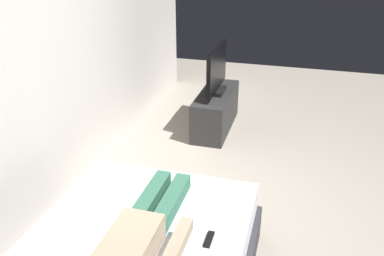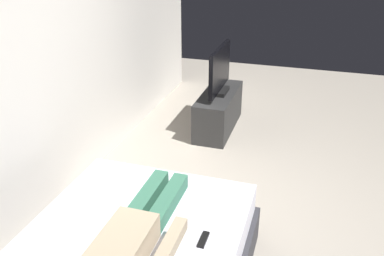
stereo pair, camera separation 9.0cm
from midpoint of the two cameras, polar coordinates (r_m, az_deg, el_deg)
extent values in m
plane|color=#ADA393|center=(3.66, 5.17, -14.10)|extent=(10.00, 10.00, 0.00)
cube|color=silver|center=(3.97, -18.37, 10.74)|extent=(6.40, 0.10, 2.80)
cube|color=tan|center=(2.59, -9.60, -15.98)|extent=(0.48, 0.28, 0.18)
cube|color=#387056|center=(2.97, -3.75, -10.25)|extent=(0.60, 0.11, 0.11)
cube|color=#387056|center=(3.02, -6.65, -9.72)|extent=(0.60, 0.11, 0.11)
cube|color=tan|center=(2.52, -3.07, -15.77)|extent=(0.40, 0.08, 0.08)
cube|color=black|center=(2.73, 1.41, -15.29)|extent=(0.15, 0.04, 0.02)
cube|color=#2D2D2D|center=(5.30, 2.83, 2.43)|extent=(1.10, 0.40, 0.50)
cube|color=black|center=(5.20, 2.90, 5.22)|extent=(0.32, 0.20, 0.05)
cube|color=black|center=(5.10, 2.97, 8.33)|extent=(0.88, 0.05, 0.54)
camera|label=1|loc=(0.04, -90.68, -0.32)|focal=38.17mm
camera|label=2|loc=(0.04, 89.32, 0.32)|focal=38.17mm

